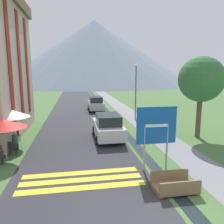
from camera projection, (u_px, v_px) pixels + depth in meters
ground_plane at (98, 113)px, 26.11m from camera, size 160.00×160.00×0.00m
road at (76, 103)px, 35.40m from camera, size 6.40×60.00×0.01m
footpath at (113, 102)px, 36.41m from camera, size 2.20×60.00×0.01m
drainage_channel at (99, 102)px, 36.01m from camera, size 0.60×60.00×0.00m
crosswalk_marking at (82, 180)px, 9.81m from camera, size 5.44×1.84×0.01m
mountain_distant at (95, 53)px, 93.67m from camera, size 81.42×81.42×26.69m
road_sign at (156, 130)px, 10.48m from camera, size 1.99×0.11×3.17m
footbridge at (175, 185)px, 8.89m from camera, size 1.70×1.10×0.65m
parked_car_near at (108, 126)px, 15.86m from camera, size 1.97×4.38×1.82m
parked_car_far at (96, 104)px, 27.63m from camera, size 1.87×4.14×1.82m
cafe_chair_near_left at (13, 147)px, 12.61m from camera, size 0.40×0.40×0.85m
cafe_chair_far_left at (16, 135)px, 15.17m from camera, size 0.40×0.40×0.85m
cafe_chair_middle at (12, 140)px, 13.99m from camera, size 0.40×0.40×0.85m
cafe_chair_nearest at (0, 156)px, 11.21m from camera, size 0.40×0.40×0.85m
cafe_chair_near_right at (12, 147)px, 12.69m from camera, size 0.40×0.40×0.85m
cafe_umbrella_front_red at (4, 124)px, 11.69m from camera, size 2.39×2.39×2.28m
cafe_umbrella_middle_white at (10, 113)px, 13.99m from camera, size 2.39×2.39×2.45m
person_seated_far at (15, 140)px, 13.44m from camera, size 0.32×0.32×1.22m
streetlamp at (136, 87)px, 22.07m from camera, size 0.28×0.28×5.62m
tree_by_path at (201, 80)px, 15.62m from camera, size 3.26×3.26×5.93m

